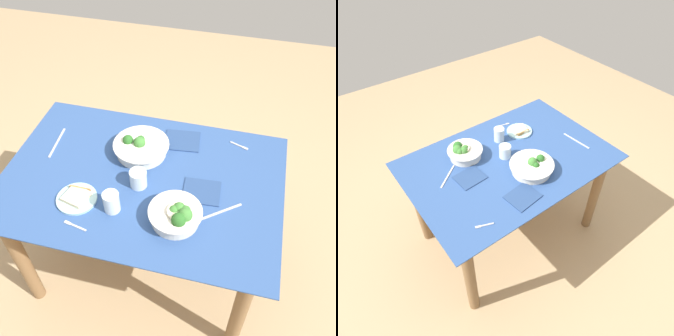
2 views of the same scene
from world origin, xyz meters
TOP-DOWN VIEW (x-y plane):
  - ground_plane at (0.00, 0.00)m, footprint 6.00×6.00m
  - dining_table at (0.00, 0.00)m, footprint 1.29×0.88m
  - broccoli_bowl_far at (-0.21, 0.20)m, footprint 0.23×0.23m
  - broccoli_bowl_near at (0.05, -0.16)m, footprint 0.27×0.27m
  - bread_side_plate at (0.24, 0.19)m, footprint 0.18×0.18m
  - water_glass_center at (0.07, 0.20)m, footprint 0.07×0.07m
  - water_glass_side at (0.00, 0.04)m, footprint 0.08×0.08m
  - fork_by_far_bowl at (-0.42, -0.33)m, footprint 0.10×0.04m
  - fork_by_near_bowl at (0.19, 0.32)m, footprint 0.11×0.03m
  - table_knife_left at (-0.39, 0.10)m, footprint 0.16×0.13m
  - table_knife_right at (0.48, -0.13)m, footprint 0.03×0.22m
  - napkin_folded_upper at (-0.29, 0.01)m, footprint 0.17×0.16m
  - napkin_folded_lower at (-0.13, -0.29)m, footprint 0.19×0.17m

SIDE VIEW (x-z plane):
  - ground_plane at x=0.00m, z-range 0.00..0.00m
  - dining_table at x=0.00m, z-range 0.25..1.02m
  - table_knife_left at x=-0.39m, z-range 0.77..0.77m
  - table_knife_right at x=0.48m, z-range 0.77..0.77m
  - fork_by_far_bowl at x=-0.42m, z-range 0.77..0.77m
  - fork_by_near_bowl at x=0.19m, z-range 0.77..0.77m
  - napkin_folded_upper at x=-0.29m, z-range 0.77..0.77m
  - napkin_folded_lower at x=-0.13m, z-range 0.77..0.77m
  - bread_side_plate at x=0.24m, z-range 0.76..0.79m
  - broccoli_bowl_near at x=0.05m, z-range 0.75..0.85m
  - broccoli_bowl_far at x=-0.21m, z-range 0.76..0.86m
  - water_glass_side at x=0.00m, z-range 0.77..0.85m
  - water_glass_center at x=0.07m, z-range 0.77..0.86m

